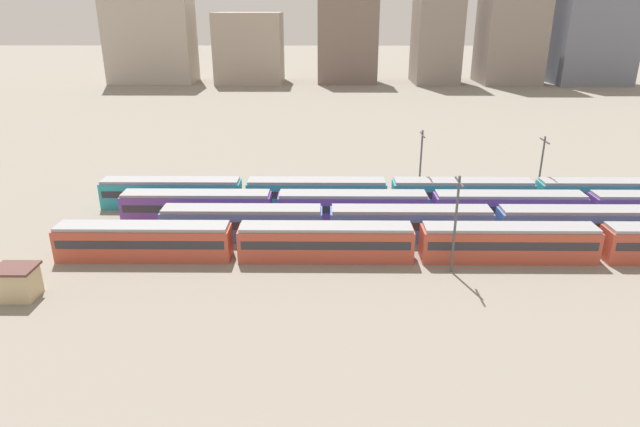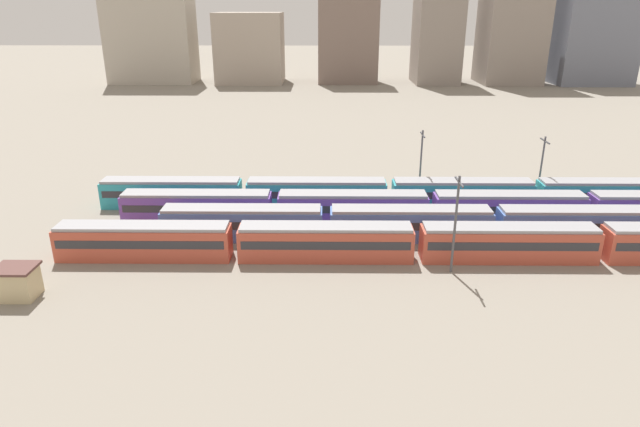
{
  "view_description": "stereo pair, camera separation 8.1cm",
  "coord_description": "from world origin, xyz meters",
  "px_view_note": "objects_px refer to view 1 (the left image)",
  "views": [
    {
      "loc": [
        11.06,
        -52.15,
        25.03
      ],
      "look_at": [
        10.52,
        7.8,
        2.04
      ],
      "focal_mm": 30.89,
      "sensor_mm": 36.0,
      "label": 1
    },
    {
      "loc": [
        11.14,
        -52.15,
        25.03
      ],
      "look_at": [
        10.52,
        7.8,
        2.04
      ],
      "focal_mm": 30.89,
      "sensor_mm": 36.0,
      "label": 2
    }
  ],
  "objects_px": {
    "train_track_1": "(495,223)",
    "catenary_pole_2": "(456,220)",
    "catenary_pole_1": "(421,161)",
    "train_track_3": "(389,193)",
    "catenary_pole_3": "(541,165)",
    "train_track_0": "(417,242)",
    "train_track_2": "(430,207)",
    "signal_hut": "(17,282)"
  },
  "relations": [
    {
      "from": "train_track_2",
      "to": "signal_hut",
      "type": "height_order",
      "value": "train_track_2"
    },
    {
      "from": "catenary_pole_2",
      "to": "catenary_pole_3",
      "type": "bearing_deg",
      "value": 53.06
    },
    {
      "from": "train_track_0",
      "to": "train_track_1",
      "type": "height_order",
      "value": "same"
    },
    {
      "from": "catenary_pole_2",
      "to": "train_track_2",
      "type": "bearing_deg",
      "value": 89.08
    },
    {
      "from": "signal_hut",
      "to": "catenary_pole_2",
      "type": "bearing_deg",
      "value": 7.77
    },
    {
      "from": "train_track_2",
      "to": "catenary_pole_3",
      "type": "relative_size",
      "value": 8.49
    },
    {
      "from": "catenary_pole_1",
      "to": "signal_hut",
      "type": "distance_m",
      "value": 48.93
    },
    {
      "from": "train_track_1",
      "to": "signal_hut",
      "type": "xyz_separation_m",
      "value": [
        -46.73,
        -13.64,
        -0.35
      ]
    },
    {
      "from": "train_track_0",
      "to": "signal_hut",
      "type": "distance_m",
      "value": 38.17
    },
    {
      "from": "train_track_2",
      "to": "train_track_1",
      "type": "bearing_deg",
      "value": -39.7
    },
    {
      "from": "signal_hut",
      "to": "train_track_0",
      "type": "bearing_deg",
      "value": 12.78
    },
    {
      "from": "train_track_1",
      "to": "catenary_pole_2",
      "type": "xyz_separation_m",
      "value": [
        -6.48,
        -8.15,
        3.63
      ]
    },
    {
      "from": "train_track_0",
      "to": "catenary_pole_3",
      "type": "xyz_separation_m",
      "value": [
        19.16,
        18.5,
        3.02
      ]
    },
    {
      "from": "train_track_3",
      "to": "signal_hut",
      "type": "xyz_separation_m",
      "value": [
        -36.03,
        -24.04,
        -0.35
      ]
    },
    {
      "from": "train_track_1",
      "to": "signal_hut",
      "type": "distance_m",
      "value": 48.68
    },
    {
      "from": "catenary_pole_2",
      "to": "signal_hut",
      "type": "height_order",
      "value": "catenary_pole_2"
    },
    {
      "from": "train_track_0",
      "to": "train_track_3",
      "type": "height_order",
      "value": "same"
    },
    {
      "from": "train_track_3",
      "to": "catenary_pole_2",
      "type": "height_order",
      "value": "catenary_pole_2"
    },
    {
      "from": "train_track_3",
      "to": "catenary_pole_1",
      "type": "bearing_deg",
      "value": 36.33
    },
    {
      "from": "train_track_3",
      "to": "catenary_pole_1",
      "type": "distance_m",
      "value": 6.43
    },
    {
      "from": "catenary_pole_3",
      "to": "signal_hut",
      "type": "xyz_separation_m",
      "value": [
        -56.38,
        -26.94,
        -3.38
      ]
    },
    {
      "from": "train_track_2",
      "to": "signal_hut",
      "type": "relative_size",
      "value": 20.75
    },
    {
      "from": "train_track_1",
      "to": "catenary_pole_2",
      "type": "distance_m",
      "value": 11.03
    },
    {
      "from": "train_track_3",
      "to": "catenary_pole_3",
      "type": "relative_size",
      "value": 8.49
    },
    {
      "from": "catenary_pole_3",
      "to": "train_track_3",
      "type": "bearing_deg",
      "value": -171.88
    },
    {
      "from": "train_track_2",
      "to": "train_track_3",
      "type": "xyz_separation_m",
      "value": [
        -4.44,
        5.2,
        0.0
      ]
    },
    {
      "from": "train_track_0",
      "to": "train_track_3",
      "type": "xyz_separation_m",
      "value": [
        -1.19,
        15.6,
        0.0
      ]
    },
    {
      "from": "catenary_pole_1",
      "to": "signal_hut",
      "type": "height_order",
      "value": "catenary_pole_1"
    },
    {
      "from": "signal_hut",
      "to": "train_track_1",
      "type": "bearing_deg",
      "value": 16.27
    },
    {
      "from": "train_track_0",
      "to": "train_track_2",
      "type": "height_order",
      "value": "same"
    },
    {
      "from": "train_track_1",
      "to": "catenary_pole_3",
      "type": "height_order",
      "value": "catenary_pole_3"
    },
    {
      "from": "train_track_2",
      "to": "catenary_pole_2",
      "type": "bearing_deg",
      "value": -90.92
    },
    {
      "from": "train_track_0",
      "to": "catenary_pole_3",
      "type": "distance_m",
      "value": 26.81
    },
    {
      "from": "train_track_1",
      "to": "train_track_3",
      "type": "bearing_deg",
      "value": 135.81
    },
    {
      "from": "train_track_2",
      "to": "signal_hut",
      "type": "bearing_deg",
      "value": -155.03
    },
    {
      "from": "train_track_0",
      "to": "train_track_1",
      "type": "bearing_deg",
      "value": 28.67
    },
    {
      "from": "train_track_1",
      "to": "catenary_pole_2",
      "type": "height_order",
      "value": "catenary_pole_2"
    },
    {
      "from": "catenary_pole_2",
      "to": "signal_hut",
      "type": "xyz_separation_m",
      "value": [
        -40.25,
        -5.49,
        -3.98
      ]
    },
    {
      "from": "train_track_2",
      "to": "signal_hut",
      "type": "xyz_separation_m",
      "value": [
        -40.47,
        -18.84,
        -0.35
      ]
    },
    {
      "from": "train_track_1",
      "to": "catenary_pole_1",
      "type": "xyz_separation_m",
      "value": [
        -6.29,
        13.64,
        3.39
      ]
    },
    {
      "from": "catenary_pole_1",
      "to": "catenary_pole_3",
      "type": "height_order",
      "value": "catenary_pole_1"
    },
    {
      "from": "train_track_3",
      "to": "catenary_pole_3",
      "type": "height_order",
      "value": "catenary_pole_3"
    }
  ]
}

